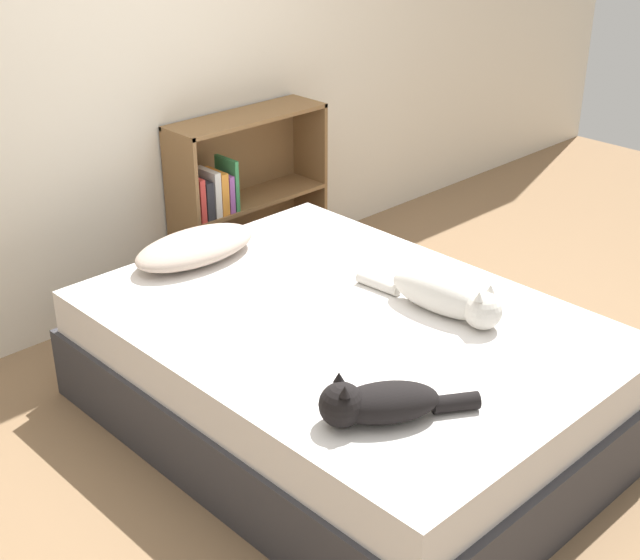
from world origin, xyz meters
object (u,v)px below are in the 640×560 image
(bed, at_px, (346,372))
(bookshelf, at_px, (239,196))
(cat_light, at_px, (449,298))
(pillow, at_px, (195,247))
(cat_dark, at_px, (377,403))

(bed, bearing_deg, bookshelf, 67.30)
(bed, xyz_separation_m, cat_light, (0.28, -0.25, 0.31))
(bed, bearing_deg, pillow, 97.09)
(bed, relative_size, bookshelf, 2.24)
(bed, bearing_deg, cat_dark, -127.92)
(bed, relative_size, pillow, 3.44)
(pillow, height_order, cat_light, cat_light)
(bed, height_order, bookshelf, bookshelf)
(bed, height_order, cat_light, cat_light)
(cat_light, relative_size, bookshelf, 0.74)
(bookshelf, bearing_deg, cat_dark, -117.54)
(pillow, xyz_separation_m, cat_light, (0.38, -1.05, 0.01))
(cat_light, xyz_separation_m, cat_dark, (-0.68, -0.27, -0.01))
(cat_light, bearing_deg, bookshelf, 165.25)
(bed, height_order, cat_dark, cat_dark)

